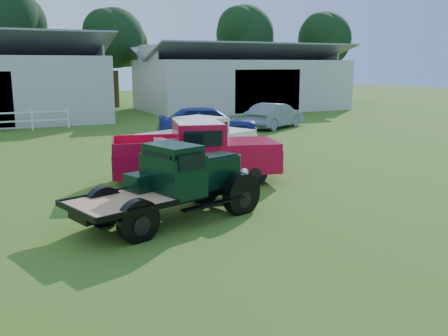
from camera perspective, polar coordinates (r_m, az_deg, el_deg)
name	(u,v)px	position (r m, az deg, el deg)	size (l,w,h in m)	color
ground	(238,220)	(12.15, 1.58, -5.99)	(120.00, 120.00, 0.00)	#4C6F1C
shed_right	(241,78)	(42.00, 1.95, 10.30)	(16.80, 9.20, 5.20)	#A4A49C
tree_c	(115,54)	(44.51, -12.35, 12.57)	(5.40, 5.40, 9.00)	black
tree_d	(245,50)	(50.05, 2.38, 13.29)	(6.00, 6.00, 10.00)	black
tree_e	(324,53)	(52.61, 11.36, 12.73)	(5.70, 5.70, 9.50)	black
vintage_flatbed	(170,183)	(11.97, -6.14, -1.72)	(4.67, 1.85, 1.85)	black
red_pickup	(196,152)	(15.80, -3.28, 1.84)	(5.38, 2.07, 1.96)	#BE092E
white_pickup	(199,143)	(18.24, -2.85, 2.90)	(4.85, 1.88, 1.78)	white
misc_car_blue	(208,122)	(25.08, -1.90, 5.26)	(2.01, 5.00, 1.70)	navy
misc_car_grey	(275,116)	(29.60, 5.82, 5.98)	(1.55, 4.44, 1.46)	slate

